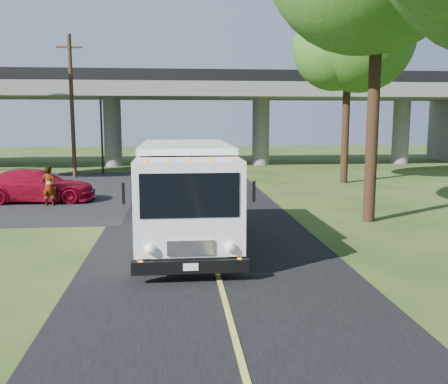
{
  "coord_description": "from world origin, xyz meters",
  "views": [
    {
      "loc": [
        -0.99,
        -8.79,
        3.85
      ],
      "look_at": [
        0.47,
        6.23,
        1.6
      ],
      "focal_mm": 40.0,
      "sensor_mm": 36.0,
      "label": 1
    }
  ],
  "objects": [
    {
      "name": "ground",
      "position": [
        0.0,
        0.0,
        0.0
      ],
      "size": [
        120.0,
        120.0,
        0.0
      ],
      "primitive_type": "plane",
      "color": "#273C15",
      "rests_on": "ground"
    },
    {
      "name": "road",
      "position": [
        0.0,
        10.0,
        0.01
      ],
      "size": [
        7.0,
        90.0,
        0.02
      ],
      "primitive_type": "cube",
      "color": "black",
      "rests_on": "ground"
    },
    {
      "name": "lane_line",
      "position": [
        0.0,
        10.0,
        0.03
      ],
      "size": [
        0.12,
        90.0,
        0.01
      ],
      "primitive_type": "cube",
      "color": "gold",
      "rests_on": "road"
    },
    {
      "name": "overpass",
      "position": [
        0.0,
        32.0,
        4.56
      ],
      "size": [
        54.0,
        10.0,
        7.3
      ],
      "color": "slate",
      "rests_on": "ground"
    },
    {
      "name": "traffic_signal",
      "position": [
        -6.0,
        26.0,
        3.2
      ],
      "size": [
        0.18,
        0.22,
        5.2
      ],
      "color": "black",
      "rests_on": "ground"
    },
    {
      "name": "utility_pole",
      "position": [
        -7.5,
        24.0,
        4.59
      ],
      "size": [
        1.6,
        0.26,
        9.0
      ],
      "color": "#472D19",
      "rests_on": "ground"
    },
    {
      "name": "tree_right_far",
      "position": [
        9.21,
        19.84,
        8.3
      ],
      "size": [
        5.77,
        5.67,
        10.99
      ],
      "color": "#382314",
      "rests_on": "ground"
    },
    {
      "name": "step_van",
      "position": [
        -0.69,
        6.01,
        1.67
      ],
      "size": [
        2.74,
        7.32,
        3.07
      ],
      "rotation": [
        0.0,
        0.0,
        0.0
      ],
      "color": "white",
      "rests_on": "ground"
    },
    {
      "name": "red_sedan",
      "position": [
        -7.37,
        14.68,
        0.75
      ],
      "size": [
        5.21,
        2.15,
        1.51
      ],
      "primitive_type": "imported",
      "rotation": [
        0.0,
        0.0,
        1.56
      ],
      "color": "#A50A24",
      "rests_on": "ground"
    },
    {
      "name": "pedestrian",
      "position": [
        -6.55,
        13.51,
        0.88
      ],
      "size": [
        0.71,
        0.53,
        1.76
      ],
      "primitive_type": "imported",
      "rotation": [
        0.0,
        0.0,
        2.97
      ],
      "color": "gray",
      "rests_on": "ground"
    }
  ]
}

